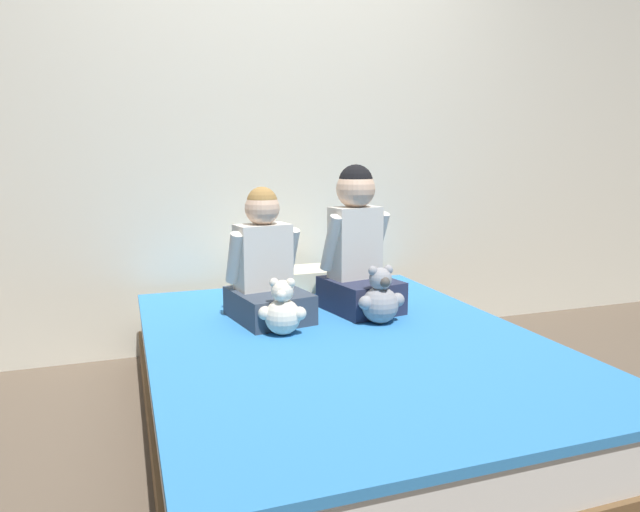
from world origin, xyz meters
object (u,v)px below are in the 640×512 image
at_px(bed, 343,381).
at_px(child_on_right, 357,248).
at_px(pillow_at_headboard, 286,280).
at_px(teddy_bear_held_by_left_child, 283,311).
at_px(teddy_bear_held_by_right_child, 380,299).
at_px(child_on_left, 266,269).

bearing_deg(bed, child_on_right, 60.08).
bearing_deg(pillow_at_headboard, bed, -90.00).
xyz_separation_m(teddy_bear_held_by_left_child, teddy_bear_held_by_right_child, (0.44, 0.01, 0.01)).
bearing_deg(bed, child_on_left, 121.57).
relative_size(child_on_right, teddy_bear_held_by_right_child, 2.66).
xyz_separation_m(child_on_left, child_on_right, (0.44, 0.00, 0.07)).
distance_m(teddy_bear_held_by_left_child, teddy_bear_held_by_right_child, 0.44).
relative_size(teddy_bear_held_by_left_child, pillow_at_headboard, 0.42).
distance_m(bed, teddy_bear_held_by_right_child, 0.39).
bearing_deg(teddy_bear_held_by_right_child, child_on_left, 150.68).
xyz_separation_m(bed, teddy_bear_held_by_left_child, (-0.22, 0.11, 0.29)).
bearing_deg(pillow_at_headboard, child_on_right, -65.89).
bearing_deg(pillow_at_headboard, teddy_bear_held_by_right_child, -73.06).
bearing_deg(child_on_right, teddy_bear_held_by_left_child, -160.75).
distance_m(child_on_left, pillow_at_headboard, 0.55).
distance_m(teddy_bear_held_by_right_child, pillow_at_headboard, 0.75).
height_order(child_on_left, teddy_bear_held_by_right_child, child_on_left).
relative_size(teddy_bear_held_by_right_child, pillow_at_headboard, 0.46).
bearing_deg(child_on_left, teddy_bear_held_by_right_child, -38.89).
bearing_deg(bed, pillow_at_headboard, 90.00).
relative_size(child_on_right, pillow_at_headboard, 1.23).
bearing_deg(pillow_at_headboard, child_on_left, -115.52).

